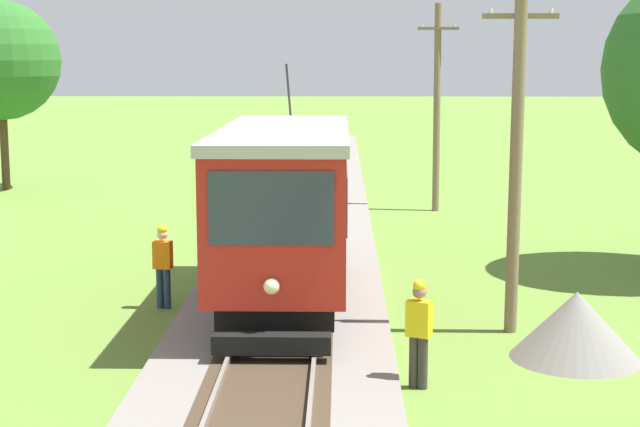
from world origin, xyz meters
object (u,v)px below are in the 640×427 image
object	(u,v)px
utility_pole_mid	(437,105)
gravel_pile	(576,325)
second_worker	(163,263)
tree_right_near	(0,61)
red_tram	(285,206)
utility_pole_near_tram	(516,151)
track_worker	(419,328)

from	to	relation	value
utility_pole_mid	gravel_pile	distance (m)	17.32
second_worker	tree_right_near	world-z (taller)	tree_right_near
red_tram	utility_pole_near_tram	xyz separation A→B (m)	(4.44, -1.66, 1.31)
red_tram	tree_right_near	bearing A→B (deg)	123.24
red_tram	track_worker	size ratio (longest dim) A/B	4.79
utility_pole_near_tram	gravel_pile	bearing A→B (deg)	-62.97
red_tram	track_worker	bearing A→B (deg)	-64.01
red_tram	second_worker	distance (m)	2.85
second_worker	red_tram	bearing A→B (deg)	96.86
utility_pole_near_tram	second_worker	world-z (taller)	utility_pole_near_tram
track_worker	tree_right_near	world-z (taller)	tree_right_near
utility_pole_mid	second_worker	size ratio (longest dim) A/B	3.96
track_worker	utility_pole_mid	bearing A→B (deg)	-161.95
utility_pole_mid	tree_right_near	size ratio (longest dim) A/B	0.94
gravel_pile	utility_pole_mid	bearing A→B (deg)	92.82
utility_pole_near_tram	gravel_pile	distance (m)	3.44
track_worker	second_worker	size ratio (longest dim) A/B	1.00
track_worker	tree_right_near	xyz separation A→B (m)	(-14.66, 23.63, 4.14)
utility_pole_near_tram	track_worker	size ratio (longest dim) A/B	3.82
utility_pole_mid	second_worker	distance (m)	15.60
gravel_pile	second_worker	world-z (taller)	second_worker
red_tram	utility_pole_near_tram	size ratio (longest dim) A/B	1.25
utility_pole_mid	red_tram	bearing A→B (deg)	-107.92
track_worker	gravel_pile	bearing A→B (deg)	143.59
utility_pole_near_tram	utility_pole_mid	xyz separation A→B (m)	(0.00, 15.39, 0.12)
tree_right_near	track_worker	bearing A→B (deg)	-58.18
tree_right_near	red_tram	bearing A→B (deg)	-56.76
red_tram	tree_right_near	xyz separation A→B (m)	(-12.26, 18.71, 2.93)
red_tram	track_worker	xyz separation A→B (m)	(2.40, -4.92, -1.21)
gravel_pile	track_worker	size ratio (longest dim) A/B	1.28
utility_pole_mid	tree_right_near	bearing A→B (deg)	163.40
track_worker	tree_right_near	distance (m)	28.12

